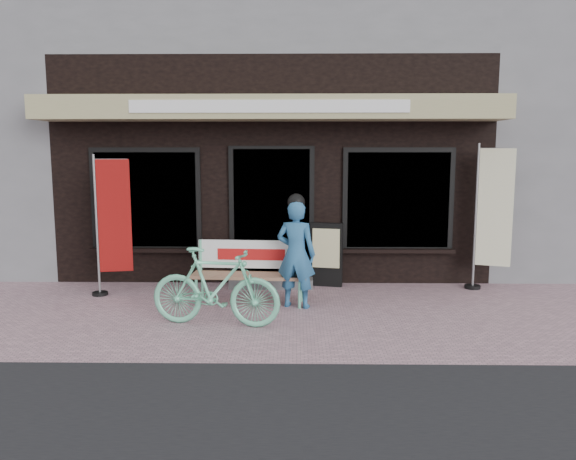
{
  "coord_description": "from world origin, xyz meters",
  "views": [
    {
      "loc": [
        0.4,
        -6.88,
        2.13
      ],
      "look_at": [
        0.28,
        0.7,
        1.05
      ],
      "focal_mm": 35.0,
      "sensor_mm": 36.0,
      "label": 1
    }
  ],
  "objects_px": {
    "menu_stand": "(326,254)",
    "nobori_red": "(112,223)",
    "bench": "(250,267)",
    "person": "(296,252)",
    "nobori_cream": "(491,215)",
    "bicycle": "(215,287)"
  },
  "relations": [
    {
      "from": "menu_stand",
      "to": "nobori_red",
      "type": "bearing_deg",
      "value": -157.85
    },
    {
      "from": "person",
      "to": "menu_stand",
      "type": "bearing_deg",
      "value": 83.18
    },
    {
      "from": "bicycle",
      "to": "nobori_red",
      "type": "relative_size",
      "value": 0.78
    },
    {
      "from": "person",
      "to": "bicycle",
      "type": "distance_m",
      "value": 1.32
    },
    {
      "from": "bench",
      "to": "person",
      "type": "bearing_deg",
      "value": -16.05
    },
    {
      "from": "bench",
      "to": "nobori_red",
      "type": "distance_m",
      "value": 2.17
    },
    {
      "from": "bench",
      "to": "person",
      "type": "height_order",
      "value": "person"
    },
    {
      "from": "bicycle",
      "to": "nobori_cream",
      "type": "distance_m",
      "value": 4.4
    },
    {
      "from": "bench",
      "to": "nobori_cream",
      "type": "distance_m",
      "value": 3.74
    },
    {
      "from": "person",
      "to": "nobori_red",
      "type": "relative_size",
      "value": 0.75
    },
    {
      "from": "bench",
      "to": "nobori_cream",
      "type": "height_order",
      "value": "nobori_cream"
    },
    {
      "from": "bench",
      "to": "bicycle",
      "type": "height_order",
      "value": "bicycle"
    },
    {
      "from": "bench",
      "to": "menu_stand",
      "type": "bearing_deg",
      "value": 44.56
    },
    {
      "from": "nobori_red",
      "to": "menu_stand",
      "type": "height_order",
      "value": "nobori_red"
    },
    {
      "from": "nobori_red",
      "to": "nobori_cream",
      "type": "height_order",
      "value": "nobori_cream"
    },
    {
      "from": "person",
      "to": "bicycle",
      "type": "xyz_separation_m",
      "value": [
        -0.98,
        -0.84,
        -0.28
      ]
    },
    {
      "from": "nobori_cream",
      "to": "menu_stand",
      "type": "height_order",
      "value": "nobori_cream"
    },
    {
      "from": "menu_stand",
      "to": "person",
      "type": "bearing_deg",
      "value": -99.78
    },
    {
      "from": "nobori_red",
      "to": "menu_stand",
      "type": "relative_size",
      "value": 2.06
    },
    {
      "from": "bicycle",
      "to": "menu_stand",
      "type": "distance_m",
      "value": 2.51
    },
    {
      "from": "nobori_cream",
      "to": "menu_stand",
      "type": "relative_size",
      "value": 2.22
    },
    {
      "from": "bicycle",
      "to": "menu_stand",
      "type": "relative_size",
      "value": 1.6
    }
  ]
}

